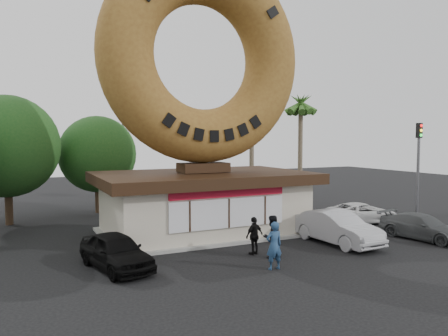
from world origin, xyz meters
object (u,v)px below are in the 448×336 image
person_center (272,237)px  traffic_signal (418,158)px  street_lamp (125,147)px  car_black (116,251)px  person_left (274,245)px  person_right (254,236)px  giant_donut (203,57)px  car_grey (423,227)px  donut_shop (203,200)px  car_white (361,213)px  car_silver (337,227)px

person_center → traffic_signal: bearing=-173.5°
street_lamp → car_black: size_ratio=1.92×
street_lamp → person_left: street_lamp is taller
person_right → giant_donut: bearing=-102.7°
giant_donut → car_grey: bearing=-33.7°
giant_donut → person_center: (0.68, -5.85, -8.46)m
donut_shop → giant_donut: size_ratio=1.00×
donut_shop → car_black: 7.35m
car_black → car_grey: bearing=-19.2°
person_left → person_center: person_left is taller
street_lamp → person_right: bearing=-81.9°
traffic_signal → car_white: 5.44m
car_black → car_silver: (10.54, -0.52, 0.09)m
street_lamp → car_silver: (6.72, -15.08, -3.69)m
traffic_signal → giant_donut: bearing=171.8°
donut_shop → person_left: (-0.12, -7.27, -0.82)m
car_black → person_right: bearing=-17.5°
car_grey → person_center: bearing=166.8°
traffic_signal → car_black: bearing=-172.6°
car_grey → car_white: bearing=76.4°
traffic_signal → person_center: (-13.32, -3.84, -2.95)m
person_right → car_black: person_right is taller
car_silver → car_grey: 4.68m
traffic_signal → car_black: traffic_signal is taller
traffic_signal → street_lamp: bearing=142.9°
street_lamp → person_right: 15.63m
donut_shop → car_grey: bearing=-33.7°
car_grey → person_right: bearing=162.0°
giant_donut → person_right: bearing=-86.8°
person_left → car_silver: bearing=-154.6°
giant_donut → street_lamp: (-1.86, 10.00, -4.90)m
donut_shop → person_right: 5.13m
person_left → person_right: person_left is taller
car_silver → car_black: bearing=173.3°
car_black → car_white: (15.32, 2.87, -0.09)m
person_center → car_black: bearing=-21.0°
person_center → car_grey: size_ratio=0.42×
giant_donut → person_right: 9.93m
car_grey → donut_shop: bearing=135.9°
traffic_signal → car_white: bearing=175.8°
donut_shop → car_white: (9.65, -1.67, -1.15)m
giant_donut → car_white: size_ratio=2.52×
traffic_signal → car_grey: 7.06m
car_grey → person_left: bearing=175.7°
person_right → car_white: size_ratio=0.38×
car_grey → car_white: size_ratio=0.98×
traffic_signal → car_silver: traffic_signal is taller
car_silver → car_grey: (4.53, -1.19, -0.16)m
person_right → car_black: size_ratio=0.40×
car_grey → car_silver: bearing=154.9°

